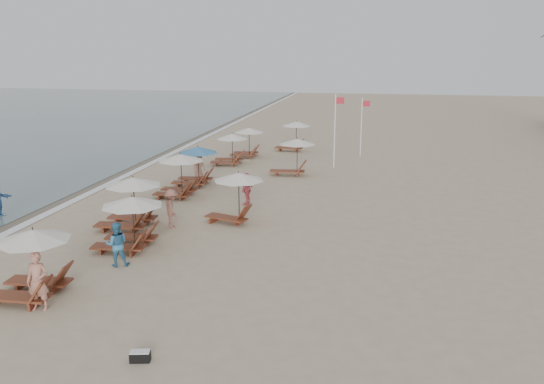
% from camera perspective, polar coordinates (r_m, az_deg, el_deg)
% --- Properties ---
extents(ground, '(160.00, 160.00, 0.00)m').
position_cam_1_polar(ground, '(19.61, -0.97, -7.56)').
color(ground, tan).
rests_on(ground, ground).
extents(wet_sand_band, '(3.20, 140.00, 0.01)m').
position_cam_1_polar(wet_sand_band, '(33.06, -18.70, 0.92)').
color(wet_sand_band, '#6B5E4C').
rests_on(wet_sand_band, ground).
extents(foam_line, '(0.50, 140.00, 0.02)m').
position_cam_1_polar(foam_line, '(32.44, -16.71, 0.84)').
color(foam_line, white).
rests_on(foam_line, ground).
extents(lounger_station_0, '(2.63, 2.20, 2.22)m').
position_cam_1_polar(lounger_station_0, '(18.30, -24.11, -7.04)').
color(lounger_station_0, brown).
rests_on(lounger_station_0, ground).
extents(lounger_station_1, '(2.68, 2.34, 2.08)m').
position_cam_1_polar(lounger_station_1, '(21.45, -14.90, -3.10)').
color(lounger_station_1, brown).
rests_on(lounger_station_1, ground).
extents(lounger_station_2, '(2.78, 2.38, 2.23)m').
position_cam_1_polar(lounger_station_2, '(23.97, -14.80, -1.16)').
color(lounger_station_2, brown).
rests_on(lounger_station_2, ground).
extents(lounger_station_3, '(2.59, 2.37, 2.26)m').
position_cam_1_polar(lounger_station_3, '(28.50, -9.86, 1.85)').
color(lounger_station_3, brown).
rests_on(lounger_station_3, ground).
extents(lounger_station_4, '(2.58, 2.27, 2.21)m').
position_cam_1_polar(lounger_station_4, '(30.87, -8.12, 2.74)').
color(lounger_station_4, brown).
rests_on(lounger_station_4, ground).
extents(lounger_station_5, '(2.50, 2.11, 2.07)m').
position_cam_1_polar(lounger_station_5, '(36.36, -4.53, 4.49)').
color(lounger_station_5, brown).
rests_on(lounger_station_5, ground).
extents(lounger_station_6, '(2.43, 2.12, 2.11)m').
position_cam_1_polar(lounger_station_6, '(38.81, -2.70, 5.27)').
color(lounger_station_6, brown).
rests_on(lounger_station_6, ground).
extents(inland_station_0, '(2.69, 2.24, 2.22)m').
position_cam_1_polar(inland_station_0, '(23.90, -4.06, 0.02)').
color(inland_station_0, brown).
rests_on(inland_station_0, ground).
extents(inland_station_1, '(2.81, 2.24, 2.22)m').
position_cam_1_polar(inland_station_1, '(33.04, 2.16, 3.99)').
color(inland_station_1, brown).
rests_on(inland_station_1, ground).
extents(inland_station_2, '(2.78, 2.24, 2.22)m').
position_cam_1_polar(inland_station_2, '(41.14, 2.19, 6.14)').
color(inland_station_2, brown).
rests_on(inland_station_2, ground).
extents(beachgoer_near, '(0.71, 0.52, 1.79)m').
position_cam_1_polar(beachgoer_near, '(17.42, -23.35, -8.60)').
color(beachgoer_near, '#B17460').
rests_on(beachgoer_near, ground).
extents(beachgoer_mid_a, '(0.96, 0.87, 1.62)m').
position_cam_1_polar(beachgoer_mid_a, '(19.94, -15.97, -5.28)').
color(beachgoer_mid_a, teal).
rests_on(beachgoer_mid_a, ground).
extents(beachgoer_mid_b, '(1.15, 1.25, 1.69)m').
position_cam_1_polar(beachgoer_mid_b, '(23.67, -10.49, -1.71)').
color(beachgoer_mid_b, brown).
rests_on(beachgoer_mid_b, ground).
extents(beachgoer_far_a, '(0.61, 1.02, 1.62)m').
position_cam_1_polar(beachgoer_far_a, '(26.71, -2.62, 0.33)').
color(beachgoer_far_a, '#CE525D').
rests_on(beachgoer_far_a, ground).
extents(beachgoer_far_b, '(0.87, 0.91, 1.57)m').
position_cam_1_polar(beachgoer_far_b, '(32.25, -7.67, 2.67)').
color(beachgoer_far_b, '#A6705A').
rests_on(beachgoer_far_b, ground).
extents(duffel_bag, '(0.54, 0.35, 0.28)m').
position_cam_1_polar(duffel_bag, '(14.31, -13.66, -16.38)').
color(duffel_bag, black).
rests_on(duffel_bag, ground).
extents(flag_pole_near, '(0.59, 0.08, 4.73)m').
position_cam_1_polar(flag_pole_near, '(35.25, 6.66, 6.74)').
color(flag_pole_near, silver).
rests_on(flag_pole_near, ground).
extents(flag_pole_far, '(0.60, 0.08, 4.14)m').
position_cam_1_polar(flag_pole_far, '(39.64, 9.41, 7.07)').
color(flag_pole_far, silver).
rests_on(flag_pole_far, ground).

